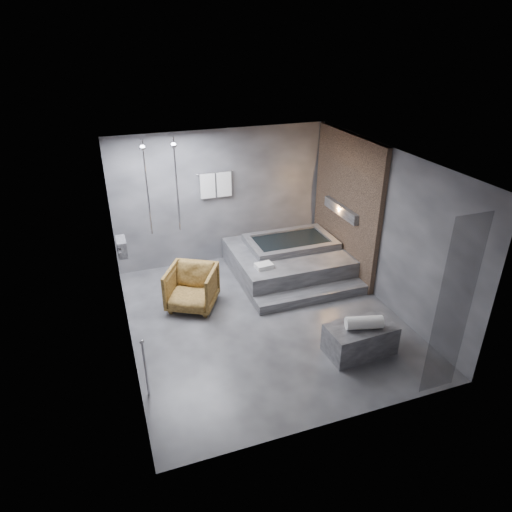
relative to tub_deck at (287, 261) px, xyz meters
name	(u,v)px	position (x,y,z in m)	size (l,w,h in m)	color
room	(282,219)	(-0.65, -1.21, 1.48)	(5.00, 5.04, 2.82)	#303032
tub_deck	(287,261)	(0.00, 0.00, 0.00)	(2.20, 2.00, 0.50)	#353538
tub_step	(312,296)	(0.00, -1.18, -0.16)	(2.20, 0.36, 0.18)	#353538
concrete_bench	(360,339)	(0.03, -2.79, -0.01)	(1.05, 0.58, 0.47)	#343436
driftwood_chair	(192,288)	(-2.13, -0.64, 0.14)	(0.82, 0.85, 0.77)	#473011
rolled_towel	(364,323)	(0.04, -2.84, 0.32)	(0.20, 0.20, 0.56)	white
deck_towel	(264,266)	(-0.73, -0.57, 0.29)	(0.32, 0.23, 0.08)	silver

